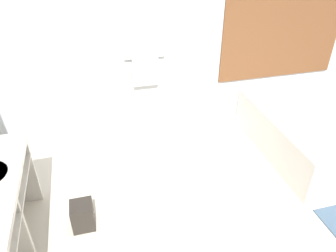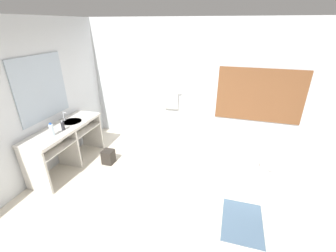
{
  "view_description": "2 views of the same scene",
  "coord_description": "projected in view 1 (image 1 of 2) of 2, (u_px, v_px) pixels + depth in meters",
  "views": [
    {
      "loc": [
        -0.99,
        -1.55,
        2.58
      ],
      "look_at": [
        -0.28,
        1.12,
        0.8
      ],
      "focal_mm": 35.0,
      "sensor_mm": 36.0,
      "label": 1
    },
    {
      "loc": [
        0.98,
        -2.56,
        2.59
      ],
      "look_at": [
        -0.09,
        1.14,
        0.81
      ],
      "focal_mm": 24.0,
      "sensor_mm": 36.0,
      "label": 2
    }
  ],
  "objects": [
    {
      "name": "wall_back_with_blinds",
      "position": [
        172.0,
        37.0,
        3.97
      ],
      "size": [
        7.4,
        0.13,
        2.7
      ],
      "color": "silver",
      "rests_on": "ground_plane"
    },
    {
      "name": "bathtub",
      "position": [
        305.0,
        131.0,
        4.12
      ],
      "size": [
        1.04,
        1.73,
        0.65
      ],
      "color": "silver",
      "rests_on": "ground_plane"
    },
    {
      "name": "waste_bin",
      "position": [
        83.0,
        215.0,
        3.16
      ],
      "size": [
        0.21,
        0.21,
        0.28
      ],
      "color": "#2D2823",
      "rests_on": "ground_plane"
    }
  ]
}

